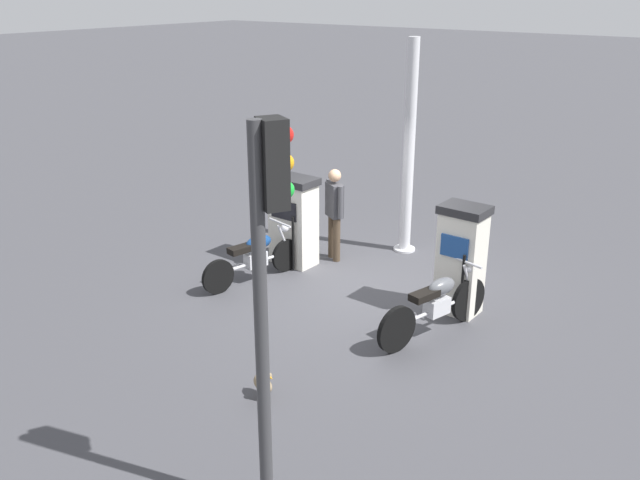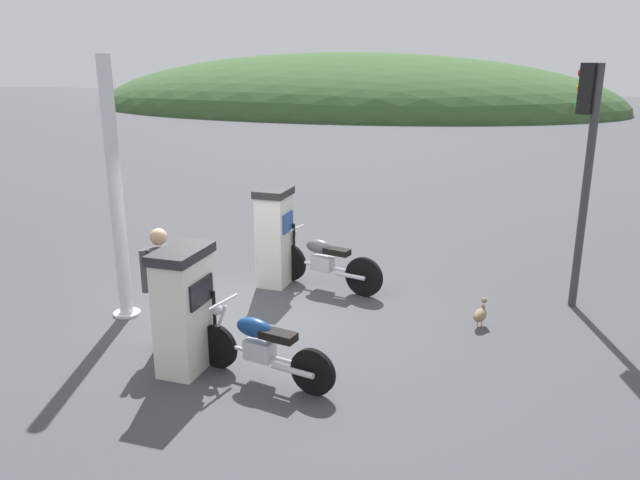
{
  "view_description": "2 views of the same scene",
  "coord_description": "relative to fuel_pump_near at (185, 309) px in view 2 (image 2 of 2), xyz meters",
  "views": [
    {
      "loc": [
        8.34,
        5.39,
        4.63
      ],
      "look_at": [
        0.61,
        -0.38,
        0.96
      ],
      "focal_mm": 37.97,
      "sensor_mm": 36.0,
      "label": 1
    },
    {
      "loc": [
        3.37,
        -7.93,
        3.77
      ],
      "look_at": [
        0.97,
        0.22,
        1.27
      ],
      "focal_mm": 35.17,
      "sensor_mm": 36.0,
      "label": 2
    }
  ],
  "objects": [
    {
      "name": "ground_plane",
      "position": [
        0.23,
        1.58,
        -0.8
      ],
      "size": [
        120.0,
        120.0,
        0.0
      ],
      "primitive_type": "plane",
      "color": "#424247"
    },
    {
      "name": "fuel_pump_near",
      "position": [
        0.0,
        0.0,
        0.0
      ],
      "size": [
        0.58,
        0.86,
        1.57
      ],
      "color": "silver",
      "rests_on": "ground"
    },
    {
      "name": "fuel_pump_far",
      "position": [
        0.0,
        3.16,
        0.05
      ],
      "size": [
        0.57,
        0.68,
        1.67
      ],
      "color": "silver",
      "rests_on": "ground"
    },
    {
      "name": "motorcycle_near_pump",
      "position": [
        0.99,
        -0.02,
        -0.35
      ],
      "size": [
        1.91,
        0.71,
        0.92
      ],
      "color": "black",
      "rests_on": "ground"
    },
    {
      "name": "motorcycle_far_pump",
      "position": [
        0.85,
        3.21,
        -0.33
      ],
      "size": [
        2.06,
        0.78,
        0.97
      ],
      "color": "black",
      "rests_on": "ground"
    },
    {
      "name": "attendant_person",
      "position": [
        -0.57,
        0.46,
        0.15
      ],
      "size": [
        0.36,
        0.54,
        1.65
      ],
      "color": "#473828",
      "rests_on": "ground"
    },
    {
      "name": "wandering_duck",
      "position": [
        3.46,
        2.32,
        -0.6
      ],
      "size": [
        0.25,
        0.4,
        0.4
      ],
      "color": "#847051",
      "rests_on": "ground"
    },
    {
      "name": "roadside_traffic_light",
      "position": [
        4.75,
        3.59,
        1.72
      ],
      "size": [
        0.39,
        0.31,
        3.68
      ],
      "color": "#38383A",
      "rests_on": "ground"
    },
    {
      "name": "canopy_support_pole",
      "position": [
        -1.7,
        1.26,
        1.03
      ],
      "size": [
        0.4,
        0.4,
        3.8
      ],
      "color": "silver",
      "rests_on": "ground"
    },
    {
      "name": "distant_hill_main",
      "position": [
        -7.94,
        39.72,
        -0.8
      ],
      "size": [
        39.05,
        22.14,
        8.11
      ],
      "color": "#38562D",
      "rests_on": "ground"
    }
  ]
}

